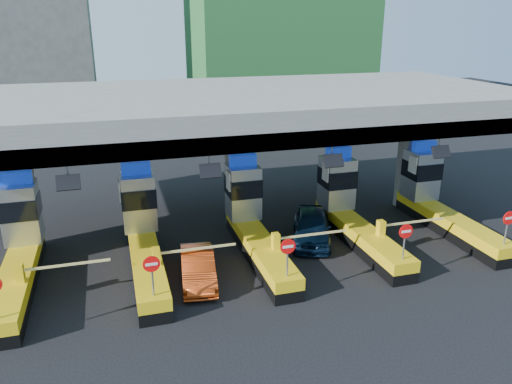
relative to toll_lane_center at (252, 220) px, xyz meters
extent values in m
plane|color=black|center=(0.00, -0.28, -1.40)|extent=(120.00, 120.00, 0.00)
cube|color=slate|center=(0.00, 2.72, 4.85)|extent=(28.00, 12.00, 1.50)
cube|color=#4C4C49|center=(0.00, -2.98, 4.45)|extent=(28.00, 0.60, 0.70)
cube|color=slate|center=(-10.00, 2.72, 1.35)|extent=(1.00, 1.00, 5.50)
cube|color=slate|center=(0.00, 2.72, 1.35)|extent=(1.00, 1.00, 5.50)
cube|color=slate|center=(10.00, 2.72, 1.35)|extent=(1.00, 1.00, 5.50)
cylinder|color=slate|center=(-7.50, -2.98, 3.85)|extent=(0.06, 0.06, 0.50)
cube|color=black|center=(-7.50, -3.18, 3.50)|extent=(0.80, 0.38, 0.54)
cylinder|color=slate|center=(-2.50, -2.98, 3.85)|extent=(0.06, 0.06, 0.50)
cube|color=black|center=(-2.50, -3.18, 3.50)|extent=(0.80, 0.38, 0.54)
cylinder|color=slate|center=(2.50, -2.98, 3.85)|extent=(0.06, 0.06, 0.50)
cube|color=black|center=(2.50, -3.18, 3.50)|extent=(0.80, 0.38, 0.54)
cylinder|color=slate|center=(7.50, -2.98, 3.85)|extent=(0.06, 0.06, 0.50)
cube|color=black|center=(7.50, -3.18, 3.50)|extent=(0.80, 0.38, 0.54)
cube|color=black|center=(-10.00, -1.28, -1.15)|extent=(1.20, 8.00, 0.50)
cube|color=#E5B70C|center=(-10.00, -1.28, -0.65)|extent=(1.20, 8.00, 0.50)
cube|color=#9EA3A8|center=(-10.00, 1.52, 0.90)|extent=(1.50, 1.50, 2.60)
cube|color=black|center=(-10.00, 1.50, 1.20)|extent=(1.56, 1.56, 0.90)
cube|color=#0C2DBF|center=(-10.00, 1.52, 2.48)|extent=(1.30, 0.35, 0.55)
cube|color=#E5B70C|center=(-9.65, -2.48, -0.05)|extent=(0.30, 0.35, 0.70)
cube|color=white|center=(-8.00, -2.48, 0.05)|extent=(3.20, 0.08, 0.08)
cube|color=black|center=(-5.00, -1.28, -1.15)|extent=(1.20, 8.00, 0.50)
cube|color=#E5B70C|center=(-5.00, -1.28, -0.65)|extent=(1.20, 8.00, 0.50)
cube|color=#9EA3A8|center=(-5.00, 1.52, 0.90)|extent=(1.50, 1.50, 2.60)
cube|color=black|center=(-5.00, 1.50, 1.20)|extent=(1.56, 1.56, 0.90)
cube|color=#0C2DBF|center=(-5.00, 1.52, 2.48)|extent=(1.30, 0.35, 0.55)
cube|color=white|center=(-5.80, 1.22, 1.60)|extent=(0.06, 0.70, 0.90)
cylinder|color=slate|center=(-5.00, -4.88, 0.25)|extent=(0.07, 0.07, 1.30)
cylinder|color=red|center=(-5.00, -4.91, 0.85)|extent=(0.60, 0.04, 0.60)
cube|color=white|center=(-5.00, -4.93, 0.85)|extent=(0.42, 0.02, 0.10)
cube|color=#E5B70C|center=(-4.65, -2.48, -0.05)|extent=(0.30, 0.35, 0.70)
cube|color=white|center=(-3.00, -2.48, 0.05)|extent=(3.20, 0.08, 0.08)
cube|color=black|center=(0.00, -1.28, -1.15)|extent=(1.20, 8.00, 0.50)
cube|color=#E5B70C|center=(0.00, -1.28, -0.65)|extent=(1.20, 8.00, 0.50)
cube|color=#9EA3A8|center=(0.00, 1.52, 0.90)|extent=(1.50, 1.50, 2.60)
cube|color=black|center=(0.00, 1.50, 1.20)|extent=(1.56, 1.56, 0.90)
cube|color=#0C2DBF|center=(0.00, 1.52, 2.48)|extent=(1.30, 0.35, 0.55)
cube|color=white|center=(-0.80, 1.22, 1.60)|extent=(0.06, 0.70, 0.90)
cylinder|color=slate|center=(0.00, -4.88, 0.25)|extent=(0.07, 0.07, 1.30)
cylinder|color=red|center=(0.00, -4.91, 0.85)|extent=(0.60, 0.04, 0.60)
cube|color=white|center=(0.00, -4.93, 0.85)|extent=(0.42, 0.02, 0.10)
cube|color=#E5B70C|center=(0.35, -2.48, -0.05)|extent=(0.30, 0.35, 0.70)
cube|color=white|center=(2.00, -2.48, 0.05)|extent=(3.20, 0.08, 0.08)
cube|color=black|center=(5.00, -1.28, -1.15)|extent=(1.20, 8.00, 0.50)
cube|color=#E5B70C|center=(5.00, -1.28, -0.65)|extent=(1.20, 8.00, 0.50)
cube|color=#9EA3A8|center=(5.00, 1.52, 0.90)|extent=(1.50, 1.50, 2.60)
cube|color=black|center=(5.00, 1.50, 1.20)|extent=(1.56, 1.56, 0.90)
cube|color=#0C2DBF|center=(5.00, 1.52, 2.48)|extent=(1.30, 0.35, 0.55)
cube|color=white|center=(4.20, 1.22, 1.60)|extent=(0.06, 0.70, 0.90)
cylinder|color=slate|center=(5.00, -4.88, 0.25)|extent=(0.07, 0.07, 1.30)
cylinder|color=red|center=(5.00, -4.91, 0.85)|extent=(0.60, 0.04, 0.60)
cube|color=white|center=(5.00, -4.93, 0.85)|extent=(0.42, 0.02, 0.10)
cube|color=#E5B70C|center=(5.35, -2.48, -0.05)|extent=(0.30, 0.35, 0.70)
cube|color=white|center=(7.00, -2.48, 0.05)|extent=(3.20, 0.08, 0.08)
cube|color=black|center=(10.00, -1.28, -1.15)|extent=(1.20, 8.00, 0.50)
cube|color=#E5B70C|center=(10.00, -1.28, -0.65)|extent=(1.20, 8.00, 0.50)
cube|color=#9EA3A8|center=(10.00, 1.52, 0.90)|extent=(1.50, 1.50, 2.60)
cube|color=black|center=(10.00, 1.50, 1.20)|extent=(1.56, 1.56, 0.90)
cube|color=#0C2DBF|center=(10.00, 1.52, 2.48)|extent=(1.30, 0.35, 0.55)
cube|color=white|center=(9.20, 1.22, 1.60)|extent=(0.06, 0.70, 0.90)
cylinder|color=slate|center=(10.00, -4.88, 0.25)|extent=(0.07, 0.07, 1.30)
cylinder|color=red|center=(10.00, -4.91, 0.85)|extent=(0.60, 0.04, 0.60)
cube|color=white|center=(10.00, -4.93, 0.85)|extent=(0.42, 0.02, 0.10)
cube|color=#E5B70C|center=(10.35, -2.48, -0.05)|extent=(0.30, 0.35, 0.70)
cube|color=white|center=(12.00, -2.48, 0.05)|extent=(3.20, 0.08, 0.08)
cube|color=#4C4C49|center=(-14.00, 35.72, 7.60)|extent=(14.00, 10.00, 18.00)
imported|color=black|center=(2.98, -0.14, -0.64)|extent=(3.30, 4.78, 1.51)
imported|color=#AE360D|center=(-3.02, -2.55, -0.77)|extent=(1.77, 3.96, 1.26)
camera|label=1|loc=(-5.90, -20.74, 8.82)|focal=35.00mm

